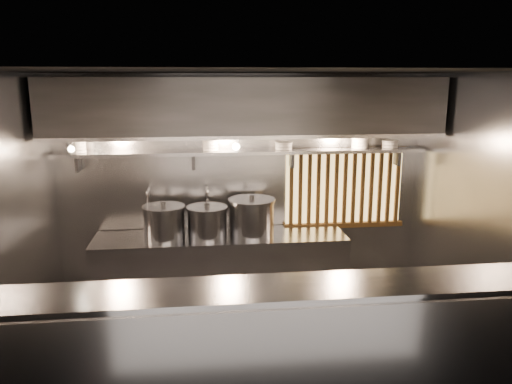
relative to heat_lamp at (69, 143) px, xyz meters
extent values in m
plane|color=black|center=(1.90, -0.85, -2.07)|extent=(4.50, 4.50, 0.00)
plane|color=black|center=(1.90, -0.85, 0.73)|extent=(4.50, 4.50, 0.00)
plane|color=gray|center=(1.90, 0.65, -0.67)|extent=(4.50, 0.00, 4.50)
plane|color=gray|center=(-0.35, -0.85, -0.67)|extent=(0.00, 3.00, 3.00)
plane|color=gray|center=(4.15, -0.85, -0.67)|extent=(0.00, 3.00, 3.00)
cube|color=#9D9DA2|center=(1.90, -1.80, -1.52)|extent=(4.50, 0.50, 1.10)
cube|color=#939399|center=(1.90, -2.06, -1.52)|extent=(4.50, 0.02, 1.01)
cube|color=#9D9DA2|center=(1.90, -1.80, -0.95)|extent=(4.50, 0.56, 0.03)
cube|color=#9D9DA2|center=(1.60, 0.28, -1.62)|extent=(3.00, 0.70, 0.90)
cube|color=#9D9DA2|center=(1.90, 0.47, -0.19)|extent=(4.40, 0.34, 0.04)
cube|color=#2D2D30|center=(1.90, 0.25, 0.36)|extent=(4.40, 0.80, 0.65)
cube|color=#9D9DA2|center=(1.90, -0.15, 0.05)|extent=(4.40, 0.03, 0.04)
cube|color=#FFCF72|center=(3.20, 0.63, -0.69)|extent=(1.50, 0.02, 0.92)
cube|color=brown|center=(3.20, 0.58, -0.20)|extent=(1.56, 0.06, 0.06)
cube|color=brown|center=(3.20, 0.58, -1.18)|extent=(1.56, 0.06, 0.06)
cube|color=brown|center=(2.51, 0.58, -0.69)|extent=(0.04, 0.04, 0.92)
cube|color=brown|center=(2.62, 0.58, -0.69)|extent=(0.04, 0.04, 0.92)
cube|color=brown|center=(2.74, 0.58, -0.69)|extent=(0.04, 0.04, 0.92)
cube|color=brown|center=(2.85, 0.58, -0.69)|extent=(0.04, 0.04, 0.92)
cube|color=brown|center=(2.97, 0.58, -0.69)|extent=(0.04, 0.04, 0.92)
cube|color=brown|center=(3.08, 0.58, -0.69)|extent=(0.04, 0.04, 0.92)
cube|color=brown|center=(3.20, 0.58, -0.69)|extent=(0.04, 0.04, 0.92)
cube|color=brown|center=(3.31, 0.58, -0.69)|extent=(0.04, 0.04, 0.92)
cube|color=brown|center=(3.43, 0.58, -0.69)|extent=(0.04, 0.04, 0.92)
cube|color=brown|center=(3.54, 0.58, -0.69)|extent=(0.04, 0.04, 0.92)
cube|color=brown|center=(3.66, 0.58, -0.69)|extent=(0.04, 0.04, 0.92)
cube|color=brown|center=(3.77, 0.58, -0.69)|extent=(0.04, 0.04, 0.92)
cube|color=brown|center=(3.89, 0.58, -0.69)|extent=(0.04, 0.04, 0.92)
cylinder|color=silver|center=(0.75, 0.60, -0.88)|extent=(0.03, 0.03, 0.48)
sphere|color=silver|center=(0.75, 0.60, -0.64)|extent=(0.04, 0.04, 0.04)
cylinder|color=silver|center=(0.75, 0.47, -0.64)|extent=(0.03, 0.26, 0.03)
sphere|color=silver|center=(0.75, 0.34, -0.64)|extent=(0.04, 0.04, 0.04)
cylinder|color=silver|center=(0.75, 0.34, -0.71)|extent=(0.03, 0.03, 0.14)
cylinder|color=silver|center=(1.45, 0.60, -0.88)|extent=(0.03, 0.03, 0.48)
sphere|color=silver|center=(1.45, 0.60, -0.64)|extent=(0.04, 0.04, 0.04)
cylinder|color=silver|center=(1.45, 0.47, -0.64)|extent=(0.03, 0.26, 0.03)
sphere|color=silver|center=(1.45, 0.34, -0.64)|extent=(0.04, 0.04, 0.04)
cylinder|color=silver|center=(1.45, 0.34, -0.71)|extent=(0.03, 0.03, 0.14)
cone|color=#9D9DA2|center=(0.00, 0.00, 0.00)|extent=(0.25, 0.27, 0.20)
sphere|color=#FFE0B2|center=(0.03, -0.02, -0.06)|extent=(0.07, 0.07, 0.07)
cylinder|color=#2D2D30|center=(0.00, 0.10, 0.08)|extent=(0.02, 0.22, 0.02)
cylinder|color=#2D2D30|center=(1.80, 0.35, -0.03)|extent=(0.01, 0.01, 0.12)
sphere|color=#FFE0B2|center=(1.80, 0.35, -0.11)|extent=(0.09, 0.09, 0.09)
cylinder|color=#9D9DA2|center=(1.98, 0.29, -0.96)|extent=(0.54, 0.54, 0.41)
cylinder|color=#9D9DA2|center=(1.98, 0.29, -0.74)|extent=(0.57, 0.57, 0.03)
cylinder|color=#2D2D30|center=(1.98, 0.29, -0.71)|extent=(0.06, 0.06, 0.04)
cylinder|color=#9D9DA2|center=(1.44, 0.25, -1.00)|extent=(0.50, 0.50, 0.34)
cylinder|color=#9D9DA2|center=(1.44, 0.25, -0.81)|extent=(0.53, 0.53, 0.03)
cylinder|color=#2D2D30|center=(1.44, 0.25, -0.78)|extent=(0.06, 0.06, 0.04)
cylinder|color=#9D9DA2|center=(0.94, 0.25, -0.98)|extent=(0.57, 0.57, 0.37)
cylinder|color=#9D9DA2|center=(0.94, 0.25, -0.79)|extent=(0.60, 0.60, 0.03)
cylinder|color=#2D2D30|center=(0.94, 0.25, -0.75)|extent=(0.06, 0.06, 0.04)
cylinder|color=silver|center=(-0.02, 0.47, -0.15)|extent=(0.19, 0.19, 0.03)
cylinder|color=silver|center=(-0.02, 0.47, -0.11)|extent=(0.19, 0.19, 0.03)
cylinder|color=silver|center=(-0.02, 0.47, -0.07)|extent=(0.19, 0.19, 0.03)
cylinder|color=silver|center=(-0.02, 0.47, -0.03)|extent=(0.19, 0.19, 0.03)
cylinder|color=silver|center=(-0.02, 0.47, -0.01)|extent=(0.20, 0.20, 0.01)
cylinder|color=silver|center=(1.51, 0.47, -0.15)|extent=(0.19, 0.19, 0.03)
cylinder|color=silver|center=(1.51, 0.47, -0.11)|extent=(0.19, 0.19, 0.03)
cylinder|color=silver|center=(1.51, 0.47, -0.07)|extent=(0.19, 0.19, 0.03)
cylinder|color=silver|center=(1.51, 0.47, -0.04)|extent=(0.20, 0.20, 0.01)
cylinder|color=silver|center=(2.38, 0.47, -0.15)|extent=(0.20, 0.20, 0.03)
cylinder|color=silver|center=(2.38, 0.47, -0.11)|extent=(0.20, 0.20, 0.03)
cylinder|color=silver|center=(2.38, 0.47, -0.08)|extent=(0.22, 0.22, 0.01)
cylinder|color=silver|center=(3.33, 0.47, -0.15)|extent=(0.20, 0.20, 0.03)
cylinder|color=silver|center=(3.33, 0.47, -0.11)|extent=(0.20, 0.20, 0.03)
cylinder|color=silver|center=(3.33, 0.47, -0.07)|extent=(0.20, 0.20, 0.03)
cylinder|color=silver|center=(3.33, 0.47, -0.04)|extent=(0.21, 0.21, 0.01)
cylinder|color=silver|center=(3.72, 0.47, -0.15)|extent=(0.19, 0.19, 0.03)
cylinder|color=silver|center=(3.72, 0.47, -0.11)|extent=(0.19, 0.19, 0.03)
cylinder|color=silver|center=(3.72, 0.47, -0.08)|extent=(0.21, 0.21, 0.01)
camera|label=1|loc=(1.37, -5.43, 0.66)|focal=35.00mm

